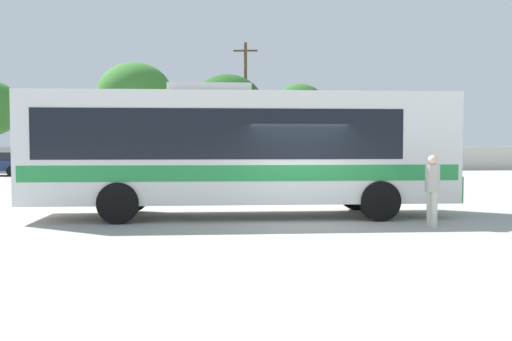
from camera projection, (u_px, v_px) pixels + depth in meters
ground_plane at (255, 190)px, 24.39m from camera, size 300.00×300.00×0.00m
perimeter_wall at (229, 159)px, 40.29m from camera, size 80.00×0.30×1.74m
coach_bus_white_green at (236, 147)px, 15.58m from camera, size 11.54×3.05×3.59m
attendant_by_bus_door at (432, 186)px, 13.73m from camera, size 0.42×0.42×1.73m
parked_car_second_silver at (95, 163)px, 34.89m from camera, size 4.39×2.12×1.48m
parked_car_third_grey at (195, 163)px, 35.76m from camera, size 4.41×2.19×1.45m
utility_pole_near at (246, 104)px, 42.62m from camera, size 1.80×0.41×9.48m
roadside_tree_midleft at (135, 94)px, 43.36m from camera, size 5.67×5.67×8.12m
roadside_tree_midright at (227, 105)px, 42.70m from camera, size 5.42×5.42×7.14m
roadside_tree_right at (299, 107)px, 45.01m from camera, size 4.20×4.20×6.68m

